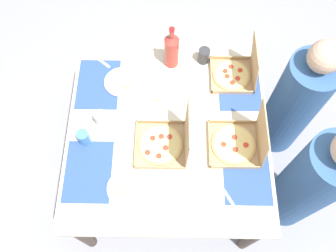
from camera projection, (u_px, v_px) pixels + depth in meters
ground_plane at (168, 166)px, 2.73m from camera, size 6.00×6.00×0.00m
dining_table at (168, 133)px, 2.16m from camera, size 1.26×1.18×0.73m
placemat_near_left at (98, 84)px, 2.19m from camera, size 0.36×0.26×0.00m
placemat_near_right at (88, 171)px, 1.95m from camera, size 0.36×0.26×0.00m
placemat_far_left at (239, 86)px, 2.19m from camera, size 0.36×0.26×0.00m
placemat_far_right at (247, 173)px, 1.95m from camera, size 0.36×0.26×0.00m
pizza_box_edge_far at (236, 72)px, 2.17m from camera, size 0.26×0.26×0.30m
pizza_box_corner_right at (166, 142)px, 1.97m from camera, size 0.29×0.29×0.32m
pizza_box_corner_left at (240, 142)px, 1.97m from camera, size 0.29×0.29×0.32m
plate_near_right at (125, 188)px, 1.90m from camera, size 0.20×0.20×0.03m
plate_middle at (153, 99)px, 2.14m from camera, size 0.21×0.21×0.03m
plate_far_left at (122, 82)px, 2.19m from camera, size 0.21×0.21×0.03m
soda_bottle at (172, 50)px, 2.14m from camera, size 0.09×0.09×0.32m
cup_spare at (101, 119)px, 2.03m from camera, size 0.07×0.07×0.11m
cup_clear_left at (84, 137)px, 1.99m from camera, size 0.07×0.07×0.10m
cup_dark at (204, 56)px, 2.22m from camera, size 0.07×0.07×0.11m
fork_by_near_left at (228, 197)px, 1.89m from camera, size 0.17×0.11×0.00m
fork_by_far_left at (194, 104)px, 2.13m from camera, size 0.03×0.19×0.00m
knife_by_near_right at (98, 59)px, 2.27m from camera, size 0.15×0.17×0.00m
diner_left_seat at (294, 104)px, 2.39m from camera, size 0.32×0.32×1.13m
diner_right_seat at (308, 184)px, 2.12m from camera, size 0.32×0.32×1.19m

